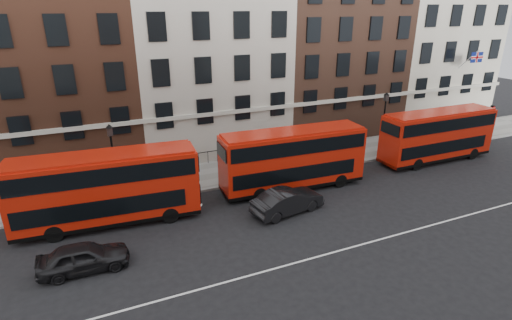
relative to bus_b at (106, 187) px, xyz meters
name	(u,v)px	position (x,y,z in m)	size (l,w,h in m)	color
ground	(303,237)	(9.79, -5.99, -2.36)	(120.00, 120.00, 0.00)	black
pavement	(236,170)	(9.79, 4.51, -2.29)	(80.00, 5.00, 0.15)	gray
kerb	(248,182)	(9.79, 2.01, -2.28)	(80.00, 0.30, 0.16)	gray
road_centre_line	(322,255)	(9.79, -7.99, -2.36)	(70.00, 0.12, 0.01)	white
building_terrace	(199,30)	(9.49, 11.89, 7.88)	(64.00, 11.95, 22.00)	#BCB7A3
bus_b	(106,187)	(0.00, 0.00, 0.00)	(10.65, 3.36, 4.40)	red
bus_c	(292,158)	(12.31, 0.00, -0.05)	(10.38, 3.00, 4.31)	red
bus_d	(437,134)	(25.88, 0.00, -0.07)	(10.19, 2.57, 4.27)	red
car_rear	(84,257)	(-1.58, -4.27, -1.63)	(1.72, 4.27, 1.45)	black
car_front	(288,201)	(10.34, -3.07, -1.58)	(1.66, 4.76, 1.57)	black
lamp_post_left	(114,160)	(0.74, 2.40, 0.72)	(0.44, 0.44, 5.33)	black
lamp_post_right	(384,120)	(22.90, 3.16, 0.72)	(0.44, 0.44, 5.33)	black
traffic_light	(490,115)	(34.94, 2.11, 0.09)	(0.25, 0.45, 3.27)	black
iron_railings	(226,155)	(9.79, 6.71, -1.71)	(6.60, 0.06, 1.00)	black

